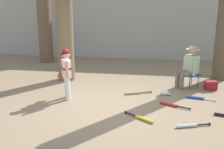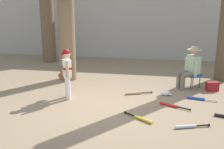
{
  "view_description": "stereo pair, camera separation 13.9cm",
  "coord_description": "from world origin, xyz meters",
  "px_view_note": "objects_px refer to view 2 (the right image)",
  "views": [
    {
      "loc": [
        1.03,
        -6.05,
        2.49
      ],
      "look_at": [
        0.05,
        0.24,
        0.75
      ],
      "focal_mm": 44.02,
      "sensor_mm": 36.0,
      "label": 1
    },
    {
      "loc": [
        1.17,
        -6.03,
        2.49
      ],
      "look_at": [
        0.05,
        0.24,
        0.75
      ],
      "focal_mm": 44.02,
      "sensor_mm": 36.0,
      "label": 2
    }
  ],
  "objects_px": {
    "tree_far_left": "(47,7)",
    "bat_yellow_trainer": "(141,119)",
    "bat_blue_youth": "(198,99)",
    "batting_helmet_white": "(166,93)",
    "tree_near_player": "(66,19)",
    "bat_aluminum_silver": "(188,126)",
    "folding_stool": "(193,75)",
    "handbag_beside_stool": "(212,86)",
    "young_ballplayer": "(67,70)",
    "seated_spectator": "(190,66)",
    "bat_red_barrel": "(171,105)",
    "bat_wood_tan": "(136,93)"
  },
  "relations": [
    {
      "from": "handbag_beside_stool",
      "to": "batting_helmet_white",
      "type": "distance_m",
      "value": 1.43
    },
    {
      "from": "tree_near_player",
      "to": "batting_helmet_white",
      "type": "relative_size",
      "value": 17.11
    },
    {
      "from": "young_ballplayer",
      "to": "folding_stool",
      "type": "relative_size",
      "value": 2.37
    },
    {
      "from": "seated_spectator",
      "to": "handbag_beside_stool",
      "type": "height_order",
      "value": "seated_spectator"
    },
    {
      "from": "folding_stool",
      "to": "bat_blue_youth",
      "type": "bearing_deg",
      "value": -86.68
    },
    {
      "from": "tree_near_player",
      "to": "bat_red_barrel",
      "type": "distance_m",
      "value": 4.15
    },
    {
      "from": "tree_near_player",
      "to": "bat_aluminum_silver",
      "type": "xyz_separation_m",
      "value": [
        3.51,
        -2.94,
        -1.89
      ]
    },
    {
      "from": "young_ballplayer",
      "to": "batting_helmet_white",
      "type": "height_order",
      "value": "young_ballplayer"
    },
    {
      "from": "bat_wood_tan",
      "to": "bat_aluminum_silver",
      "type": "bearing_deg",
      "value": -56.19
    },
    {
      "from": "folding_stool",
      "to": "bat_red_barrel",
      "type": "height_order",
      "value": "folding_stool"
    },
    {
      "from": "tree_far_left",
      "to": "handbag_beside_stool",
      "type": "bearing_deg",
      "value": -25.12
    },
    {
      "from": "tree_far_left",
      "to": "bat_red_barrel",
      "type": "height_order",
      "value": "tree_far_left"
    },
    {
      "from": "bat_wood_tan",
      "to": "bat_red_barrel",
      "type": "height_order",
      "value": "same"
    },
    {
      "from": "seated_spectator",
      "to": "bat_aluminum_silver",
      "type": "xyz_separation_m",
      "value": [
        -0.25,
        -2.7,
        -0.61
      ]
    },
    {
      "from": "tree_far_left",
      "to": "bat_aluminum_silver",
      "type": "relative_size",
      "value": 7.44
    },
    {
      "from": "bat_blue_youth",
      "to": "batting_helmet_white",
      "type": "bearing_deg",
      "value": 165.69
    },
    {
      "from": "handbag_beside_stool",
      "to": "bat_aluminum_silver",
      "type": "bearing_deg",
      "value": -108.82
    },
    {
      "from": "bat_red_barrel",
      "to": "batting_helmet_white",
      "type": "relative_size",
      "value": 2.62
    },
    {
      "from": "bat_yellow_trainer",
      "to": "bat_red_barrel",
      "type": "relative_size",
      "value": 0.93
    },
    {
      "from": "folding_stool",
      "to": "tree_far_left",
      "type": "bearing_deg",
      "value": 154.65
    },
    {
      "from": "bat_red_barrel",
      "to": "bat_blue_youth",
      "type": "bearing_deg",
      "value": 40.8
    },
    {
      "from": "young_ballplayer",
      "to": "handbag_beside_stool",
      "type": "relative_size",
      "value": 3.84
    },
    {
      "from": "folding_stool",
      "to": "handbag_beside_stool",
      "type": "bearing_deg",
      "value": -22.69
    },
    {
      "from": "tree_near_player",
      "to": "young_ballplayer",
      "type": "relative_size",
      "value": 3.61
    },
    {
      "from": "bat_red_barrel",
      "to": "bat_blue_youth",
      "type": "relative_size",
      "value": 0.98
    },
    {
      "from": "bat_aluminum_silver",
      "to": "bat_yellow_trainer",
      "type": "bearing_deg",
      "value": 167.75
    },
    {
      "from": "bat_red_barrel",
      "to": "young_ballplayer",
      "type": "bearing_deg",
      "value": 176.81
    },
    {
      "from": "bat_red_barrel",
      "to": "bat_aluminum_silver",
      "type": "height_order",
      "value": "same"
    },
    {
      "from": "young_ballplayer",
      "to": "bat_red_barrel",
      "type": "height_order",
      "value": "young_ballplayer"
    },
    {
      "from": "young_ballplayer",
      "to": "bat_blue_youth",
      "type": "distance_m",
      "value": 3.46
    },
    {
      "from": "seated_spectator",
      "to": "batting_helmet_white",
      "type": "bearing_deg",
      "value": -130.75
    },
    {
      "from": "seated_spectator",
      "to": "handbag_beside_stool",
      "type": "distance_m",
      "value": 0.82
    },
    {
      "from": "bat_aluminum_silver",
      "to": "batting_helmet_white",
      "type": "bearing_deg",
      "value": 102.66
    },
    {
      "from": "young_ballplayer",
      "to": "bat_blue_youth",
      "type": "bearing_deg",
      "value": 7.72
    },
    {
      "from": "tree_near_player",
      "to": "seated_spectator",
      "type": "height_order",
      "value": "tree_near_player"
    },
    {
      "from": "bat_aluminum_silver",
      "to": "tree_far_left",
      "type": "bearing_deg",
      "value": 133.92
    },
    {
      "from": "bat_red_barrel",
      "to": "batting_helmet_white",
      "type": "xyz_separation_m",
      "value": [
        -0.13,
        0.81,
        0.03
      ]
    },
    {
      "from": "bat_blue_youth",
      "to": "batting_helmet_white",
      "type": "distance_m",
      "value": 0.85
    },
    {
      "from": "folding_stool",
      "to": "seated_spectator",
      "type": "height_order",
      "value": "seated_spectator"
    },
    {
      "from": "seated_spectator",
      "to": "bat_blue_youth",
      "type": "height_order",
      "value": "seated_spectator"
    },
    {
      "from": "bat_yellow_trainer",
      "to": "bat_blue_youth",
      "type": "relative_size",
      "value": 0.91
    },
    {
      "from": "tree_near_player",
      "to": "bat_wood_tan",
      "type": "height_order",
      "value": "tree_near_player"
    },
    {
      "from": "folding_stool",
      "to": "bat_aluminum_silver",
      "type": "height_order",
      "value": "folding_stool"
    },
    {
      "from": "young_ballplayer",
      "to": "bat_blue_youth",
      "type": "height_order",
      "value": "young_ballplayer"
    },
    {
      "from": "young_ballplayer",
      "to": "folding_stool",
      "type": "distance_m",
      "value": 3.64
    },
    {
      "from": "bat_blue_youth",
      "to": "seated_spectator",
      "type": "bearing_deg",
      "value": 98.26
    },
    {
      "from": "folding_stool",
      "to": "batting_helmet_white",
      "type": "height_order",
      "value": "folding_stool"
    },
    {
      "from": "tree_far_left",
      "to": "bat_yellow_trainer",
      "type": "distance_m",
      "value": 6.99
    },
    {
      "from": "tree_far_left",
      "to": "bat_blue_youth",
      "type": "xyz_separation_m",
      "value": [
        5.55,
        -3.65,
        -2.18
      ]
    },
    {
      "from": "tree_far_left",
      "to": "bat_yellow_trainer",
      "type": "relative_size",
      "value": 7.93
    }
  ]
}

